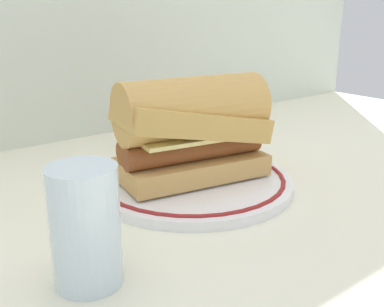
# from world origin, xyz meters

# --- Properties ---
(ground_plane) EXTENTS (1.50, 1.50, 0.00)m
(ground_plane) POSITION_xyz_m (0.00, 0.00, 0.00)
(ground_plane) COLOR silver
(plate) EXTENTS (0.26, 0.26, 0.01)m
(plate) POSITION_xyz_m (0.01, 0.01, 0.01)
(plate) COLOR white
(plate) RESTS_ON ground_plane
(sausage_sandwich) EXTENTS (0.20, 0.12, 0.13)m
(sausage_sandwich) POSITION_xyz_m (0.01, 0.01, 0.08)
(sausage_sandwich) COLOR tan
(sausage_sandwich) RESTS_ON plate
(drinking_glass) EXTENTS (0.06, 0.06, 0.10)m
(drinking_glass) POSITION_xyz_m (-0.20, -0.11, 0.05)
(drinking_glass) COLOR silver
(drinking_glass) RESTS_ON ground_plane
(butter_knife) EXTENTS (0.10, 0.14, 0.01)m
(butter_knife) POSITION_xyz_m (0.06, 0.25, 0.00)
(butter_knife) COLOR silver
(butter_knife) RESTS_ON ground_plane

